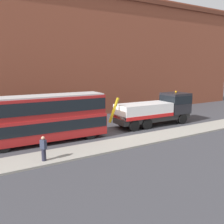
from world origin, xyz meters
name	(u,v)px	position (x,y,z in m)	size (l,w,h in m)	color
ground_plane	(108,131)	(0.00, 0.00, 0.00)	(120.00, 120.00, 0.00)	#38383D
near_kerb	(133,141)	(0.00, -4.20, 0.07)	(60.00, 2.80, 0.15)	gray
building_facade	(72,53)	(0.00, 8.72, 8.07)	(60.00, 1.50, 16.00)	brown
recovery_tow_truck	(157,109)	(6.07, -0.31, 1.76)	(10.18, 2.92, 3.67)	#2D2D2D
double_decker_bus	(43,117)	(-6.59, -0.30, 2.23)	(11.11, 2.90, 4.06)	#AD1E1E
pedestrian_onlooker	(44,149)	(-7.91, -4.86, 0.99)	(0.43, 0.48, 1.71)	#232333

